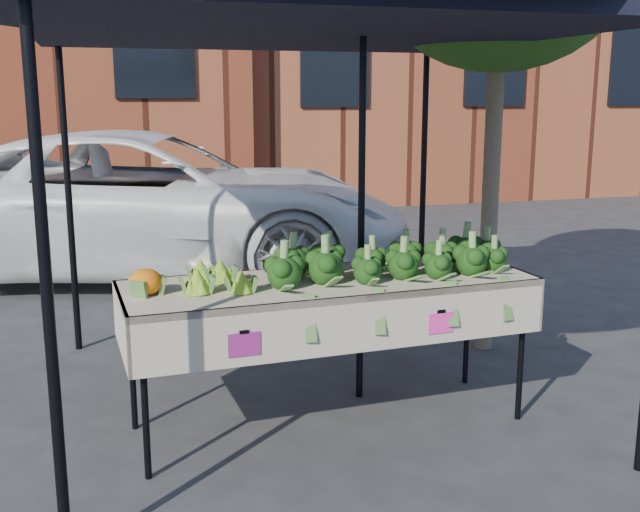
{
  "coord_description": "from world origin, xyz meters",
  "views": [
    {
      "loc": [
        -1.42,
        -4.03,
        1.96
      ],
      "look_at": [
        -0.15,
        0.29,
        1.0
      ],
      "focal_mm": 42.73,
      "sensor_mm": 36.0,
      "label": 1
    }
  ],
  "objects_px": {
    "table": "(329,353)",
    "vehicle": "(140,9)",
    "canopy": "(304,191)",
    "street_tree": "(494,109)"
  },
  "relations": [
    {
      "from": "vehicle",
      "to": "street_tree",
      "type": "height_order",
      "value": "vehicle"
    },
    {
      "from": "table",
      "to": "street_tree",
      "type": "xyz_separation_m",
      "value": [
        1.59,
        1.03,
        1.41
      ]
    },
    {
      "from": "table",
      "to": "street_tree",
      "type": "bearing_deg",
      "value": 32.83
    },
    {
      "from": "vehicle",
      "to": "street_tree",
      "type": "bearing_deg",
      "value": -129.41
    },
    {
      "from": "canopy",
      "to": "vehicle",
      "type": "xyz_separation_m",
      "value": [
        -0.7,
        3.97,
        1.47
      ]
    },
    {
      "from": "canopy",
      "to": "table",
      "type": "bearing_deg",
      "value": -85.52
    },
    {
      "from": "table",
      "to": "vehicle",
      "type": "bearing_deg",
      "value": 99.46
    },
    {
      "from": "street_tree",
      "to": "table",
      "type": "bearing_deg",
      "value": -147.17
    },
    {
      "from": "table",
      "to": "canopy",
      "type": "bearing_deg",
      "value": 94.48
    },
    {
      "from": "vehicle",
      "to": "street_tree",
      "type": "xyz_separation_m",
      "value": [
        2.32,
        -3.38,
        -0.98
      ]
    }
  ]
}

